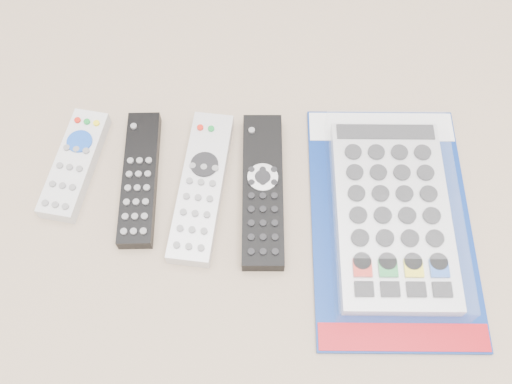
{
  "coord_description": "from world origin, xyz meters",
  "views": [
    {
      "loc": [
        0.02,
        -0.35,
        0.69
      ],
      "look_at": [
        0.01,
        -0.01,
        0.01
      ],
      "focal_mm": 40.0,
      "sensor_mm": 36.0,
      "label": 1
    }
  ],
  "objects_px": {
    "remote_slim_black": "(140,179)",
    "remote_large_black": "(263,190)",
    "remote_small_grey": "(75,164)",
    "remote_silver_dvd": "(202,187)",
    "jumbo_remote_packaged": "(393,212)"
  },
  "relations": [
    {
      "from": "remote_small_grey",
      "to": "jumbo_remote_packaged",
      "type": "distance_m",
      "value": 0.44
    },
    {
      "from": "remote_small_grey",
      "to": "remote_silver_dvd",
      "type": "xyz_separation_m",
      "value": [
        0.18,
        -0.03,
        0.0
      ]
    },
    {
      "from": "jumbo_remote_packaged",
      "to": "remote_silver_dvd",
      "type": "bearing_deg",
      "value": 170.96
    },
    {
      "from": "remote_slim_black",
      "to": "remote_large_black",
      "type": "bearing_deg",
      "value": -7.11
    },
    {
      "from": "remote_small_grey",
      "to": "remote_slim_black",
      "type": "xyz_separation_m",
      "value": [
        0.09,
        -0.02,
        -0.0
      ]
    },
    {
      "from": "remote_silver_dvd",
      "to": "jumbo_remote_packaged",
      "type": "bearing_deg",
      "value": -2.45
    },
    {
      "from": "remote_large_black",
      "to": "jumbo_remote_packaged",
      "type": "bearing_deg",
      "value": -12.42
    },
    {
      "from": "jumbo_remote_packaged",
      "to": "remote_large_black",
      "type": "bearing_deg",
      "value": 168.01
    },
    {
      "from": "remote_small_grey",
      "to": "jumbo_remote_packaged",
      "type": "bearing_deg",
      "value": 0.29
    },
    {
      "from": "remote_large_black",
      "to": "remote_slim_black",
      "type": "bearing_deg",
      "value": 174.02
    },
    {
      "from": "remote_slim_black",
      "to": "remote_large_black",
      "type": "height_order",
      "value": "remote_large_black"
    },
    {
      "from": "remote_small_grey",
      "to": "jumbo_remote_packaged",
      "type": "xyz_separation_m",
      "value": [
        0.43,
        -0.06,
        0.01
      ]
    },
    {
      "from": "remote_silver_dvd",
      "to": "jumbo_remote_packaged",
      "type": "distance_m",
      "value": 0.26
    },
    {
      "from": "remote_large_black",
      "to": "jumbo_remote_packaged",
      "type": "distance_m",
      "value": 0.17
    },
    {
      "from": "remote_slim_black",
      "to": "remote_silver_dvd",
      "type": "relative_size",
      "value": 0.9
    }
  ]
}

